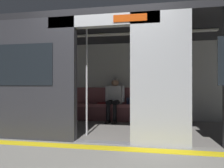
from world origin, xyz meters
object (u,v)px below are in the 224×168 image
object	(u,v)px
train_car	(112,61)
person_seated	(114,96)
book	(102,103)
grab_pole_door	(87,80)
bench_seat	(121,108)
handbag	(131,101)

from	to	relation	value
train_car	person_seated	world-z (taller)	train_car
train_car	book	distance (m)	1.58
book	grab_pole_door	distance (m)	1.93
bench_seat	person_seated	distance (m)	0.38
train_car	handbag	world-z (taller)	train_car
train_car	grab_pole_door	size ratio (longest dim) A/B	2.91
handbag	grab_pole_door	xyz separation A→B (m)	(0.71, 1.87, 0.54)
train_car	bench_seat	size ratio (longest dim) A/B	2.23
person_seated	book	bearing A→B (deg)	-11.48
bench_seat	handbag	xyz separation A→B (m)	(-0.28, -0.07, 0.20)
train_car	handbag	bearing A→B (deg)	-107.35
train_car	book	size ratio (longest dim) A/B	29.09
handbag	grab_pole_door	size ratio (longest dim) A/B	0.12
train_car	bench_seat	bearing A→B (deg)	-93.60
train_car	book	xyz separation A→B (m)	(0.48, -1.07, -1.06)
train_car	person_seated	bearing A→B (deg)	-83.53
train_car	person_seated	xyz separation A→B (m)	(0.11, -0.99, -0.85)
bench_seat	handbag	distance (m)	0.35
book	handbag	bearing A→B (deg)	-147.82
bench_seat	person_seated	bearing A→B (deg)	16.15
train_car	person_seated	distance (m)	1.31
handbag	book	bearing A→B (deg)	2.97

